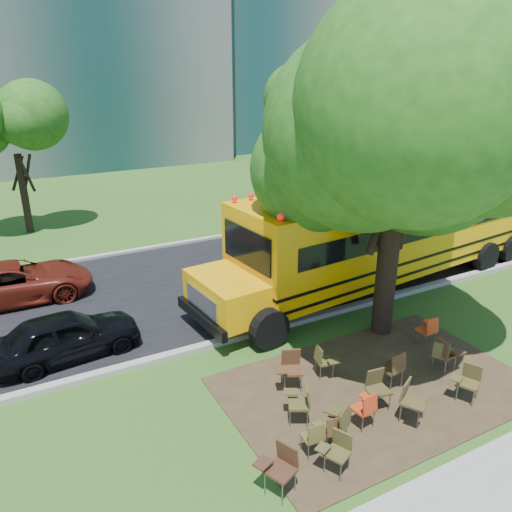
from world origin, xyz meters
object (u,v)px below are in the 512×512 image
chair_13 (429,328)px  chair_5 (411,398)px  chair_9 (290,366)px  black_car (66,336)px  chair_4 (366,406)px  school_bus (396,226)px  chair_3 (377,386)px  chair_14 (338,448)px  chair_8 (301,400)px  main_tree (400,138)px  chair_0 (315,435)px  chair_11 (394,365)px  chair_10 (323,359)px  chair_1 (334,428)px  chair_12 (445,351)px  chair_15 (281,464)px  chair_2 (338,423)px  bg_car_red (16,282)px  chair_7 (443,353)px  chair_6 (469,379)px

chair_13 → chair_5: bearing=-143.6°
chair_5 → chair_9: size_ratio=0.99×
black_car → chair_4: bearing=-144.8°
school_bus → chair_5: 7.84m
chair_3 → chair_14: 2.14m
school_bus → chair_8: (-6.96, -4.89, -1.38)m
main_tree → chair_9: (-3.66, -1.04, -4.80)m
chair_0 → chair_8: (0.30, 0.93, 0.08)m
chair_11 → black_car: bearing=135.6°
chair_10 → black_car: 6.50m
chair_11 → chair_1: bearing=-165.0°
school_bus → chair_8: 8.61m
chair_12 → chair_15: bearing=-79.1°
chair_9 → chair_5: bearing=149.1°
chair_2 → bg_car_red: bg_car_red is taller
chair_7 → chair_13: bearing=121.4°
chair_8 → chair_9: chair_9 is taller
chair_6 → chair_12: (0.40, 1.04, 0.02)m
chair_6 → chair_15: bearing=68.1°
chair_1 → chair_8: bearing=112.6°
chair_13 → chair_15: (-5.95, -2.34, 0.04)m
chair_11 → chair_14: chair_11 is taller
chair_3 → chair_10: size_ratio=1.11×
main_tree → chair_5: main_tree is taller
chair_8 → black_car: 6.30m
main_tree → black_car: main_tree is taller
school_bus → chair_4: size_ratio=16.35×
chair_4 → chair_10: 1.90m
chair_9 → chair_12: chair_9 is taller
chair_6 → chair_7: chair_6 is taller
chair_1 → chair_7: size_ratio=0.98×
chair_8 → black_car: black_car is taller
chair_9 → chair_13: 4.21m
chair_10 → chair_15: size_ratio=0.86×
school_bus → chair_2: 9.02m
chair_0 → chair_10: 2.63m
chair_3 → chair_7: bearing=-165.7°
chair_14 → chair_2: bearing=-62.7°
school_bus → bg_car_red: bearing=154.5°
chair_5 → bg_car_red: 12.29m
school_bus → chair_2: bearing=-144.5°
chair_4 → chair_6: chair_6 is taller
chair_11 → bg_car_red: bearing=121.7°
chair_7 → bg_car_red: bg_car_red is taller
school_bus → chair_13: size_ratio=15.62×
main_tree → chair_7: (-0.04, -2.22, -4.88)m
main_tree → chair_13: main_tree is taller
chair_14 → chair_8: bearing=-31.3°
chair_11 → chair_13: bearing=17.6°
bg_car_red → chair_11: bearing=-140.5°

